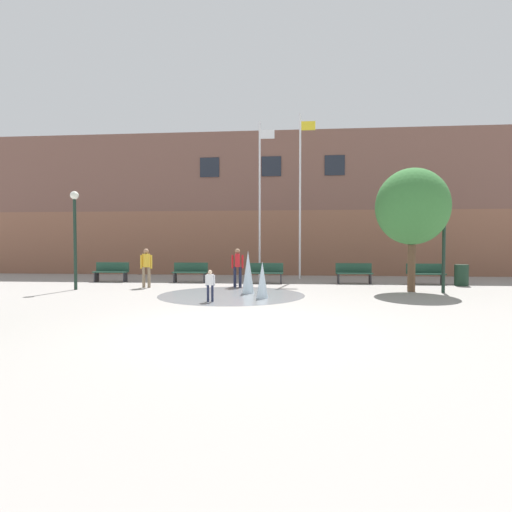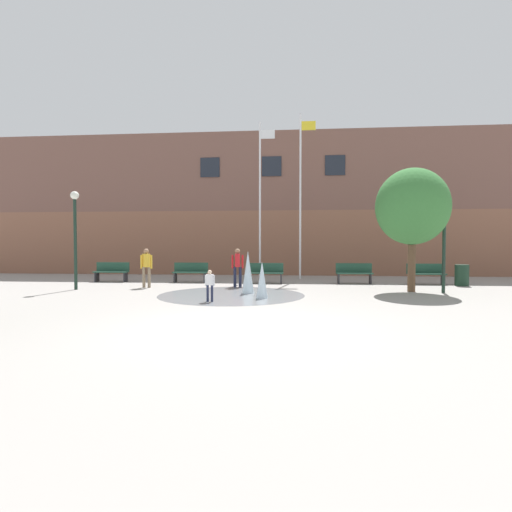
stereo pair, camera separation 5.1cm
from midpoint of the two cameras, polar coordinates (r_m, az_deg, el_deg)
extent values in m
plane|color=gray|center=(8.57, -2.49, -10.39)|extent=(100.00, 100.00, 0.00)
cube|color=brown|center=(25.48, 2.64, 1.88)|extent=(36.00, 6.00, 3.65)
cube|color=brown|center=(25.80, 2.65, 10.93)|extent=(36.00, 6.00, 4.47)
cube|color=#1E232D|center=(23.30, -6.52, 12.47)|extent=(1.10, 0.06, 1.10)
cube|color=#1E232D|center=(22.87, 2.32, 12.68)|extent=(1.10, 0.06, 1.10)
cube|color=#1E232D|center=(22.96, 11.29, 12.60)|extent=(1.10, 0.06, 1.10)
cylinder|color=gray|center=(14.06, -3.41, -5.55)|extent=(5.11, 5.11, 0.01)
cone|color=silver|center=(14.42, -1.06, -2.31)|extent=(0.45, 0.45, 1.54)
cone|color=silver|center=(13.15, 0.97, -3.42)|extent=(0.39, 0.39, 1.22)
cube|color=#28282D|center=(20.20, -21.72, -2.81)|extent=(0.06, 0.40, 0.44)
cube|color=#28282D|center=(19.61, -18.06, -2.90)|extent=(0.06, 0.40, 0.44)
cube|color=#1E4233|center=(19.87, -19.93, -2.15)|extent=(1.60, 0.44, 0.05)
cube|color=#1E4233|center=(20.04, -19.69, -1.44)|extent=(1.60, 0.04, 0.42)
cube|color=#28282D|center=(18.84, -11.38, -3.04)|extent=(0.06, 0.40, 0.44)
cube|color=#28282D|center=(18.49, -7.21, -3.11)|extent=(0.06, 0.40, 0.44)
cube|color=#1E4233|center=(18.63, -9.31, -2.33)|extent=(1.60, 0.44, 0.05)
cube|color=#1E4233|center=(18.81, -9.17, -1.57)|extent=(1.60, 0.04, 0.42)
cube|color=#28282D|center=(18.05, -0.77, -3.22)|extent=(0.06, 0.40, 0.44)
cube|color=#28282D|center=(17.97, 3.68, -3.24)|extent=(0.06, 0.40, 0.44)
cube|color=#1E4233|center=(17.98, 1.45, -2.45)|extent=(1.60, 0.44, 0.05)
cube|color=#1E4233|center=(18.16, 1.49, -1.67)|extent=(1.60, 0.04, 0.42)
cube|color=#28282D|center=(18.26, 11.77, -3.20)|extent=(0.06, 0.40, 0.44)
cube|color=#28282D|center=(18.47, 16.09, -3.17)|extent=(0.06, 0.40, 0.44)
cube|color=#1E4233|center=(18.33, 13.95, -2.42)|extent=(1.60, 0.44, 0.05)
cube|color=#1E4233|center=(18.51, 13.86, -1.65)|extent=(1.60, 0.04, 0.42)
cube|color=#28282D|center=(18.81, 21.20, -3.14)|extent=(0.06, 0.40, 0.44)
cube|color=#28282D|center=(19.24, 25.22, -3.08)|extent=(0.06, 0.40, 0.44)
cube|color=#1E4233|center=(18.99, 23.24, -2.37)|extent=(1.60, 0.44, 0.05)
cube|color=#1E4233|center=(19.17, 23.07, -1.63)|extent=(1.60, 0.04, 0.42)
cylinder|color=#1E233D|center=(12.47, -6.81, -5.32)|extent=(0.07, 0.07, 0.52)
cylinder|color=#1E233D|center=(12.45, -6.19, -5.34)|extent=(0.07, 0.07, 0.52)
cube|color=white|center=(12.41, -6.51, -3.37)|extent=(0.23, 0.17, 0.33)
sphere|color=beige|center=(12.39, -6.51, -2.30)|extent=(0.13, 0.13, 0.13)
cylinder|color=white|center=(12.44, -7.09, -3.52)|extent=(0.05, 0.05, 0.34)
cylinder|color=white|center=(12.39, -5.92, -3.54)|extent=(0.05, 0.05, 0.34)
cylinder|color=#89755B|center=(16.92, -15.64, -2.95)|extent=(0.12, 0.12, 0.84)
cylinder|color=#89755B|center=(16.84, -14.94, -2.96)|extent=(0.12, 0.12, 0.84)
cube|color=gold|center=(16.84, -15.31, -0.61)|extent=(0.38, 0.39, 0.54)
sphere|color=#997051|center=(16.83, -15.32, 0.66)|extent=(0.21, 0.21, 0.21)
cylinder|color=gold|center=(16.92, -15.98, -0.79)|extent=(0.08, 0.08, 0.55)
cylinder|color=gold|center=(16.77, -14.64, -0.81)|extent=(0.08, 0.08, 0.55)
cylinder|color=#1E233D|center=(16.46, -2.94, -3.01)|extent=(0.12, 0.12, 0.84)
cylinder|color=#1E233D|center=(16.43, -2.18, -3.02)|extent=(0.12, 0.12, 0.84)
cube|color=red|center=(16.40, -2.56, -0.61)|extent=(0.24, 0.36, 0.54)
sphere|color=#997051|center=(16.39, -2.57, 0.70)|extent=(0.21, 0.21, 0.21)
cylinder|color=red|center=(16.43, -3.29, -0.80)|extent=(0.08, 0.08, 0.55)
cylinder|color=red|center=(16.37, -1.84, -0.81)|extent=(0.08, 0.08, 0.55)
cylinder|color=silver|center=(20.50, 0.64, 7.90)|extent=(0.10, 0.10, 7.95)
cube|color=silver|center=(21.09, 1.78, 17.00)|extent=(0.70, 0.02, 0.45)
cylinder|color=silver|center=(20.47, 6.42, 8.43)|extent=(0.10, 0.10, 8.33)
cube|color=yellow|center=(21.18, 7.59, 17.97)|extent=(0.70, 0.02, 0.45)
cylinder|color=#192D23|center=(17.02, -24.33, 1.48)|extent=(0.12, 0.12, 3.51)
sphere|color=white|center=(17.12, -24.41, 7.89)|extent=(0.32, 0.32, 0.32)
cylinder|color=#192D23|center=(16.05, 25.35, 1.16)|extent=(0.12, 0.12, 3.34)
sphere|color=white|center=(16.13, 25.44, 7.67)|extent=(0.32, 0.32, 0.32)
cylinder|color=#193323|center=(19.11, 27.40, -2.45)|extent=(0.56, 0.56, 0.90)
cylinder|color=brown|center=(16.03, 21.42, -1.63)|extent=(0.28, 0.28, 1.76)
ellipsoid|color=#387538|center=(16.06, 21.51, 6.60)|extent=(2.68, 2.68, 2.85)
camera|label=1|loc=(0.03, -89.91, 0.00)|focal=28.00mm
camera|label=2|loc=(0.03, 90.09, 0.00)|focal=28.00mm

